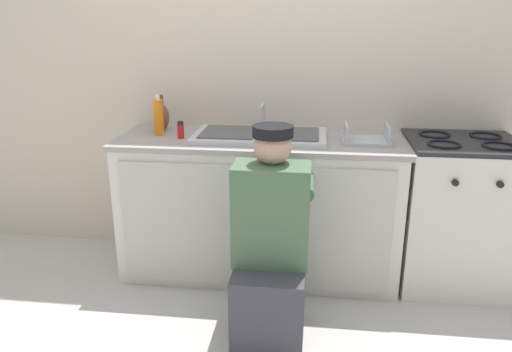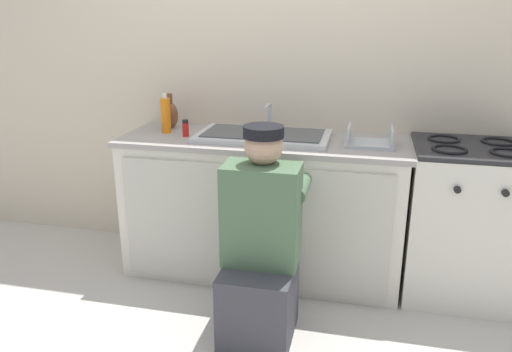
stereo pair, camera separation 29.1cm
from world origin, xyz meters
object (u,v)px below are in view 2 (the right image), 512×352
at_px(vase_decorative, 170,115).
at_px(spice_bottle_red, 186,128).
at_px(soap_bottle_orange, 166,115).
at_px(sink_double_basin, 263,135).
at_px(dish_rack_tray, 370,141).
at_px(stove_range, 464,221).
at_px(plumber_person, 260,253).

height_order(vase_decorative, spice_bottle_red, vase_decorative).
xyz_separation_m(soap_bottle_orange, spice_bottle_red, (0.16, -0.07, -0.06)).
bearing_deg(sink_double_basin, vase_decorative, 168.01).
distance_m(sink_double_basin, spice_bottle_red, 0.48).
bearing_deg(spice_bottle_red, dish_rack_tray, 1.62).
distance_m(sink_double_basin, stove_range, 1.29).
distance_m(soap_bottle_orange, spice_bottle_red, 0.18).
relative_size(soap_bottle_orange, dish_rack_tray, 0.89).
distance_m(sink_double_basin, soap_bottle_orange, 0.64).
bearing_deg(sink_double_basin, dish_rack_tray, -2.65).
bearing_deg(sink_double_basin, stove_range, -0.10).
height_order(sink_double_basin, vase_decorative, vase_decorative).
distance_m(sink_double_basin, plumber_person, 0.82).
bearing_deg(spice_bottle_red, stove_range, 1.99).
xyz_separation_m(plumber_person, soap_bottle_orange, (-0.77, 0.68, 0.54)).
relative_size(sink_double_basin, soap_bottle_orange, 3.20).
bearing_deg(stove_range, sink_double_basin, 179.90).
xyz_separation_m(stove_range, plumber_person, (-1.07, -0.67, 0.00)).
bearing_deg(stove_range, dish_rack_tray, -177.28).
distance_m(plumber_person, vase_decorative, 1.24).
relative_size(plumber_person, spice_bottle_red, 10.52).
xyz_separation_m(sink_double_basin, stove_range, (1.20, -0.00, -0.45)).
height_order(sink_double_basin, plumber_person, plumber_person).
height_order(spice_bottle_red, dish_rack_tray, dish_rack_tray).
height_order(sink_double_basin, stove_range, sink_double_basin).
bearing_deg(stove_range, spice_bottle_red, -178.01).
distance_m(stove_range, vase_decorative, 1.94).
bearing_deg(stove_range, plumber_person, -148.06).
distance_m(soap_bottle_orange, vase_decorative, 0.13).
xyz_separation_m(sink_double_basin, vase_decorative, (-0.66, 0.14, 0.07)).
relative_size(sink_double_basin, spice_bottle_red, 7.62).
bearing_deg(soap_bottle_orange, plumber_person, -41.66).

